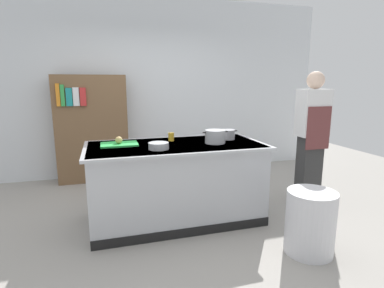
{
  "coord_description": "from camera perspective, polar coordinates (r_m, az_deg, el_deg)",
  "views": [
    {
      "loc": [
        -0.76,
        -3.25,
        1.58
      ],
      "look_at": [
        0.25,
        0.2,
        0.85
      ],
      "focal_mm": 28.39,
      "sensor_mm": 36.0,
      "label": 1
    }
  ],
  "objects": [
    {
      "name": "mixing_bowl",
      "position": [
        3.16,
        -6.3,
        -0.36
      ],
      "size": [
        0.21,
        0.21,
        0.07
      ],
      "primitive_type": "cylinder",
      "color": "#B7BABF",
      "rests_on": "counter_island"
    },
    {
      "name": "cutting_board",
      "position": [
        3.45,
        -13.5,
        -0.05
      ],
      "size": [
        0.4,
        0.28,
        0.02
      ],
      "primitive_type": "cube",
      "color": "green",
      "rests_on": "counter_island"
    },
    {
      "name": "person_chef",
      "position": [
        4.23,
        21.54,
        1.59
      ],
      "size": [
        0.38,
        0.25,
        1.72
      ],
      "rotation": [
        0.0,
        0.0,
        1.53
      ],
      "color": "#323232",
      "rests_on": "ground_plane"
    },
    {
      "name": "juice_cup",
      "position": [
        3.6,
        -3.94,
        1.36
      ],
      "size": [
        0.07,
        0.07,
        0.1
      ],
      "primitive_type": "cylinder",
      "color": "yellow",
      "rests_on": "counter_island"
    },
    {
      "name": "ground_plane",
      "position": [
        3.69,
        -2.93,
        -13.87
      ],
      "size": [
        10.0,
        10.0,
        0.0
      ],
      "primitive_type": "plane",
      "color": "#9E9991"
    },
    {
      "name": "bookshelf",
      "position": [
        5.11,
        -18.26,
        2.69
      ],
      "size": [
        1.1,
        0.31,
        1.7
      ],
      "color": "brown",
      "rests_on": "ground_plane"
    },
    {
      "name": "onion",
      "position": [
        3.43,
        -13.6,
        0.73
      ],
      "size": [
        0.08,
        0.08,
        0.08
      ],
      "primitive_type": "sphere",
      "color": "tan",
      "rests_on": "cutting_board"
    },
    {
      "name": "counter_island",
      "position": [
        3.52,
        -3.01,
        -7.0
      ],
      "size": [
        1.98,
        0.98,
        0.9
      ],
      "color": "#B7BABF",
      "rests_on": "ground_plane"
    },
    {
      "name": "stock_pot",
      "position": [
        3.46,
        4.38,
        1.4
      ],
      "size": [
        0.3,
        0.23,
        0.15
      ],
      "color": "#B7BABF",
      "rests_on": "counter_island"
    },
    {
      "name": "sauce_pan",
      "position": [
        3.72,
        6.7,
        1.79
      ],
      "size": [
        0.24,
        0.18,
        0.12
      ],
      "color": "#99999E",
      "rests_on": "counter_island"
    },
    {
      "name": "back_wall",
      "position": [
        5.41,
        -8.39,
        10.48
      ],
      "size": [
        6.4,
        0.12,
        3.0
      ],
      "primitive_type": "cube",
      "color": "silver",
      "rests_on": "ground_plane"
    },
    {
      "name": "trash_bin",
      "position": [
        3.12,
        21.31,
        -13.54
      ],
      "size": [
        0.45,
        0.45,
        0.6
      ],
      "primitive_type": "cylinder",
      "color": "silver",
      "rests_on": "ground_plane"
    }
  ]
}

